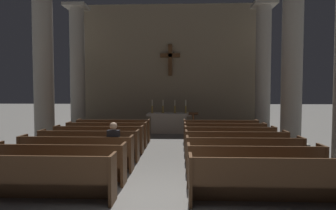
{
  "coord_description": "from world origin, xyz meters",
  "views": [
    {
      "loc": [
        0.53,
        -5.44,
        2.16
      ],
      "look_at": [
        0.0,
        8.01,
        1.48
      ],
      "focal_mm": 31.1,
      "sensor_mm": 36.0,
      "label": 1
    }
  ],
  "objects_px": {
    "column_right_second": "(292,63)",
    "lone_worshipper": "(114,145)",
    "pew_right_row_7": "(220,131)",
    "candlestick_outer_left": "(152,109)",
    "pew_right_row_3": "(244,155)",
    "pew_right_row_4": "(236,147)",
    "pew_right_row_2": "(255,165)",
    "candlestick_inner_left": "(163,109)",
    "candlestick_inner_right": "(175,109)",
    "pew_right_row_6": "(224,135)",
    "pew_left_row_3": "(77,153)",
    "pew_right_row_1": "(270,181)",
    "pew_left_row_5": "(99,139)",
    "pew_left_row_1": "(36,178)",
    "candlestick_outer_right": "(186,109)",
    "altar": "(169,122)",
    "pew_left_row_2": "(60,163)",
    "pew_left_row_7": "(114,130)",
    "pew_right_row_5": "(230,140)",
    "column_left_third": "(78,71)",
    "pew_left_row_6": "(107,134)",
    "lectern": "(193,125)",
    "pew_left_row_4": "(89,145)",
    "column_right_third": "(263,70)",
    "column_left_second": "(43,64)"
  },
  "relations": [
    {
      "from": "column_right_second",
      "to": "lone_worshipper",
      "type": "bearing_deg",
      "value": -149.77
    },
    {
      "from": "pew_right_row_7",
      "to": "candlestick_outer_left",
      "type": "height_order",
      "value": "candlestick_outer_left"
    },
    {
      "from": "pew_right_row_3",
      "to": "pew_right_row_4",
      "type": "height_order",
      "value": "same"
    },
    {
      "from": "pew_right_row_2",
      "to": "candlestick_inner_left",
      "type": "relative_size",
      "value": 4.55
    },
    {
      "from": "candlestick_inner_left",
      "to": "candlestick_inner_right",
      "type": "height_order",
      "value": "same"
    },
    {
      "from": "pew_right_row_7",
      "to": "pew_right_row_6",
      "type": "bearing_deg",
      "value": -90.0
    },
    {
      "from": "lone_worshipper",
      "to": "pew_left_row_3",
      "type": "bearing_deg",
      "value": -177.87
    },
    {
      "from": "pew_right_row_6",
      "to": "pew_right_row_1",
      "type": "bearing_deg",
      "value": -90.0
    },
    {
      "from": "pew_right_row_7",
      "to": "candlestick_inner_left",
      "type": "height_order",
      "value": "candlestick_inner_left"
    },
    {
      "from": "pew_left_row_5",
      "to": "lone_worshipper",
      "type": "xyz_separation_m",
      "value": [
        1.01,
        -2.16,
        0.22
      ]
    },
    {
      "from": "pew_left_row_1",
      "to": "candlestick_inner_left",
      "type": "bearing_deg",
      "value": 78.22
    },
    {
      "from": "candlestick_inner_right",
      "to": "candlestick_outer_right",
      "type": "bearing_deg",
      "value": 0.0
    },
    {
      "from": "pew_left_row_1",
      "to": "altar",
      "type": "relative_size",
      "value": 1.37
    },
    {
      "from": "pew_left_row_5",
      "to": "candlestick_outer_left",
      "type": "xyz_separation_m",
      "value": [
        1.37,
        4.82,
        0.74
      ]
    },
    {
      "from": "pew_left_row_2",
      "to": "pew_left_row_7",
      "type": "distance_m",
      "value": 5.49
    },
    {
      "from": "pew_right_row_5",
      "to": "candlestick_inner_left",
      "type": "relative_size",
      "value": 4.55
    },
    {
      "from": "candlestick_outer_left",
      "to": "lone_worshipper",
      "type": "bearing_deg",
      "value": -92.94
    },
    {
      "from": "pew_left_row_2",
      "to": "pew_left_row_3",
      "type": "distance_m",
      "value": 1.1
    },
    {
      "from": "pew_right_row_7",
      "to": "altar",
      "type": "relative_size",
      "value": 1.37
    },
    {
      "from": "column_left_third",
      "to": "pew_right_row_2",
      "type": "bearing_deg",
      "value": -50.27
    },
    {
      "from": "pew_right_row_2",
      "to": "pew_right_row_5",
      "type": "xyz_separation_m",
      "value": [
        0.0,
        3.29,
        0.0
      ]
    },
    {
      "from": "pew_left_row_2",
      "to": "altar",
      "type": "relative_size",
      "value": 1.37
    },
    {
      "from": "altar",
      "to": "pew_right_row_2",
      "type": "bearing_deg",
      "value": -74.69
    },
    {
      "from": "pew_right_row_3",
      "to": "pew_right_row_7",
      "type": "bearing_deg",
      "value": 90.0
    },
    {
      "from": "pew_left_row_6",
      "to": "pew_right_row_4",
      "type": "distance_m",
      "value": 4.96
    },
    {
      "from": "candlestick_inner_right",
      "to": "lectern",
      "type": "xyz_separation_m",
      "value": [
        0.87,
        -1.2,
        -0.67
      ]
    },
    {
      "from": "pew_left_row_4",
      "to": "column_right_second",
      "type": "height_order",
      "value": "column_right_second"
    },
    {
      "from": "pew_left_row_5",
      "to": "lectern",
      "type": "distance_m",
      "value": 4.96
    },
    {
      "from": "pew_right_row_1",
      "to": "candlestick_outer_left",
      "type": "distance_m",
      "value": 9.74
    },
    {
      "from": "pew_left_row_4",
      "to": "candlestick_outer_right",
      "type": "height_order",
      "value": "candlestick_outer_right"
    },
    {
      "from": "pew_left_row_3",
      "to": "pew_left_row_7",
      "type": "xyz_separation_m",
      "value": [
        0.0,
        4.39,
        0.0
      ]
    },
    {
      "from": "pew_left_row_5",
      "to": "pew_right_row_2",
      "type": "height_order",
      "value": "same"
    },
    {
      "from": "column_right_third",
      "to": "pew_left_row_6",
      "type": "bearing_deg",
      "value": -150.23
    },
    {
      "from": "pew_right_row_5",
      "to": "lone_worshipper",
      "type": "relative_size",
      "value": 2.29
    },
    {
      "from": "candlestick_inner_right",
      "to": "pew_right_row_3",
      "type": "bearing_deg",
      "value": -74.69
    },
    {
      "from": "candlestick_inner_right",
      "to": "lone_worshipper",
      "type": "xyz_separation_m",
      "value": [
        -1.51,
        -6.98,
        -0.53
      ]
    },
    {
      "from": "pew_left_row_6",
      "to": "lectern",
      "type": "xyz_separation_m",
      "value": [
        3.39,
        2.53,
        0.07
      ]
    },
    {
      "from": "candlestick_inner_left",
      "to": "candlestick_inner_right",
      "type": "relative_size",
      "value": 1.0
    },
    {
      "from": "pew_right_row_5",
      "to": "candlestick_outer_right",
      "type": "distance_m",
      "value": 5.07
    },
    {
      "from": "pew_right_row_4",
      "to": "pew_right_row_5",
      "type": "xyz_separation_m",
      "value": [
        0.0,
        1.1,
        0.0
      ]
    },
    {
      "from": "column_right_second",
      "to": "lectern",
      "type": "distance_m",
      "value": 5.0
    },
    {
      "from": "candlestick_outer_left",
      "to": "lectern",
      "type": "xyz_separation_m",
      "value": [
        2.02,
        -1.2,
        -0.67
      ]
    },
    {
      "from": "column_right_second",
      "to": "candlestick_outer_right",
      "type": "xyz_separation_m",
      "value": [
        -3.88,
        3.52,
        -1.95
      ]
    },
    {
      "from": "pew_right_row_3",
      "to": "pew_right_row_2",
      "type": "bearing_deg",
      "value": -90.0
    },
    {
      "from": "pew_right_row_6",
      "to": "candlestick_outer_right",
      "type": "bearing_deg",
      "value": 110.21
    },
    {
      "from": "column_right_second",
      "to": "candlestick_inner_right",
      "type": "xyz_separation_m",
      "value": [
        -4.43,
        3.52,
        -1.95
      ]
    },
    {
      "from": "column_right_second",
      "to": "pew_left_row_2",
      "type": "bearing_deg",
      "value": -146.53
    },
    {
      "from": "pew_left_row_7",
      "to": "pew_right_row_6",
      "type": "distance_m",
      "value": 4.58
    },
    {
      "from": "column_left_second",
      "to": "lone_worshipper",
      "type": "xyz_separation_m",
      "value": [
        3.53,
        -3.46,
        -2.48
      ]
    },
    {
      "from": "pew_right_row_1",
      "to": "column_right_third",
      "type": "height_order",
      "value": "column_right_third"
    }
  ]
}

